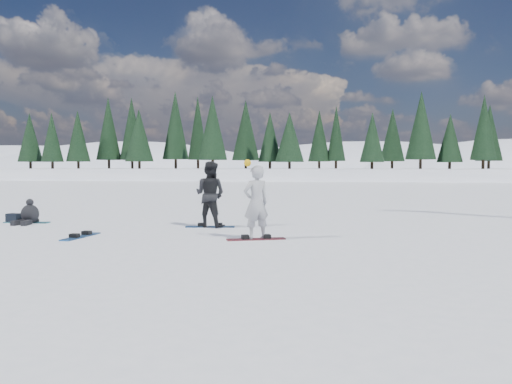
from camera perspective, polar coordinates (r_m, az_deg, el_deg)
ground at (r=12.86m, az=-4.87°, el=-5.41°), size 420.00×420.00×0.00m
alpine_backdrop at (r=202.72m, az=3.60°, el=-1.49°), size 412.50×227.00×53.20m
snowboarder_woman at (r=12.63m, az=-0.00°, el=-1.19°), size 0.82×0.76×2.04m
snowboarder_man at (r=15.30m, az=-5.28°, el=-0.27°), size 1.15×1.00×2.02m
seated_rider at (r=17.80m, az=-24.50°, el=-2.32°), size 0.60×0.97×0.81m
gear_bag at (r=18.40m, az=-25.92°, el=-2.69°), size 0.50×0.38×0.30m
snowboard_woman at (r=12.74m, az=0.01°, el=-5.41°), size 1.51×0.75×0.03m
snowboard_man at (r=15.38m, az=-5.26°, el=-3.97°), size 1.52×0.47×0.03m
snowboard_loose_a at (r=13.99m, az=-19.40°, el=-4.83°), size 0.42×1.52×0.03m
snowboard_loose_c at (r=18.16m, az=-24.72°, el=-3.17°), size 1.51×0.33×0.03m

